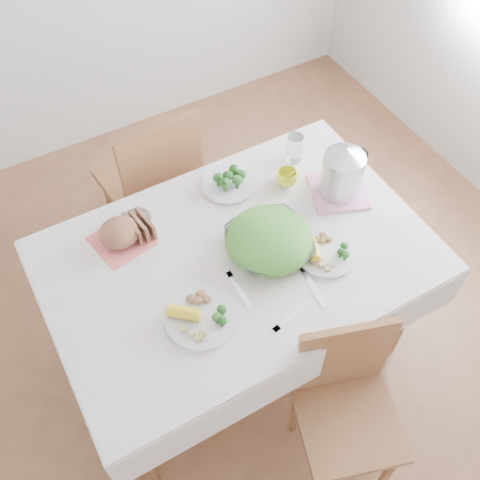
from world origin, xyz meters
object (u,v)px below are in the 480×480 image
dining_table (238,305)px  yellow_mug (287,178)px  chair_near (351,417)px  salad_bowl (269,244)px  dinner_plate_left (201,318)px  chair_far (149,180)px  electric_kettle (342,173)px  dinner_plate_right (326,254)px

dining_table → yellow_mug: size_ratio=15.26×
chair_near → salad_bowl: chair_near is taller
dinner_plate_left → yellow_mug: bearing=33.5°
dinner_plate_left → chair_far: bearing=78.9°
chair_near → dinner_plate_left: (-0.36, 0.49, 0.31)m
dining_table → yellow_mug: bearing=31.7°
chair_far → dinner_plate_left: bearing=73.2°
chair_near → yellow_mug: 1.01m
dining_table → electric_kettle: size_ratio=5.80×
dinner_plate_right → yellow_mug: size_ratio=2.56×
chair_far → yellow_mug: size_ratio=10.43×
dinner_plate_left → electric_kettle: 0.84m
chair_near → salad_bowl: size_ratio=2.64×
chair_near → salad_bowl: 0.73m
chair_near → salad_bowl: bearing=106.6°
dining_table → salad_bowl: salad_bowl is taller
yellow_mug → dinner_plate_right: bearing=-100.4°
yellow_mug → chair_far: bearing=126.1°
dinner_plate_left → dinner_plate_right: (0.56, 0.02, 0.00)m
salad_bowl → yellow_mug: 0.37m
dinner_plate_left → electric_kettle: bearing=18.3°
yellow_mug → electric_kettle: 0.24m
dinner_plate_left → dinner_plate_right: bearing=1.5°
dinner_plate_right → yellow_mug: bearing=79.6°
dining_table → yellow_mug: 0.61m
chair_far → electric_kettle: electric_kettle is taller
yellow_mug → electric_kettle: electric_kettle is taller
chair_near → salad_bowl: (0.01, 0.64, 0.34)m
dining_table → dinner_plate_left: dinner_plate_left is taller
chair_near → dinner_plate_left: bearing=144.0°
dining_table → yellow_mug: (0.37, 0.23, 0.42)m
dining_table → dinner_plate_left: bearing=-144.1°
chair_far → dinner_plate_right: chair_far is taller
dinner_plate_left → yellow_mug: (0.63, 0.42, 0.03)m
chair_far → yellow_mug: 0.81m
chair_far → electric_kettle: size_ratio=3.96×
dining_table → yellow_mug: yellow_mug is taller
dining_table → electric_kettle: electric_kettle is taller
dinner_plate_right → electric_kettle: (0.24, 0.25, 0.11)m
chair_near → chair_far: size_ratio=0.89×
salad_bowl → dinner_plate_right: (0.18, -0.13, -0.03)m
salad_bowl → electric_kettle: bearing=15.3°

